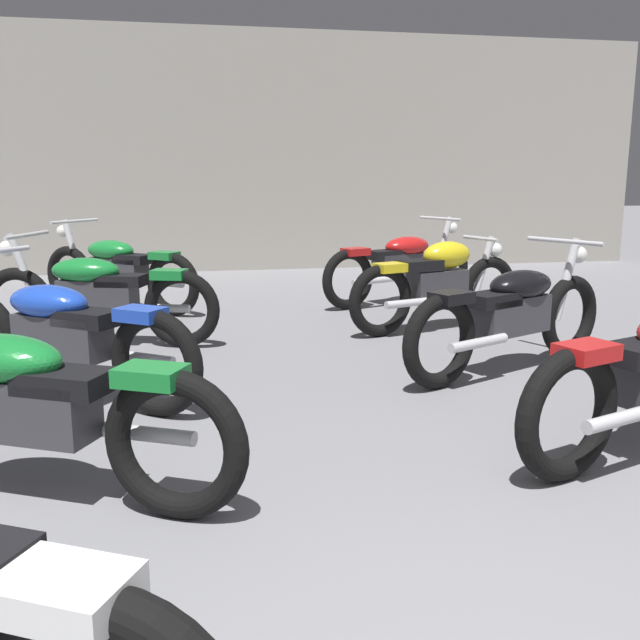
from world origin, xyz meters
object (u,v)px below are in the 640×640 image
Objects in this scene: motorcycle_left_row_1 at (22,403)px; motorcycle_left_row_4 at (118,269)px; motorcycle_right_row_4 at (401,264)px; motorcycle_right_row_2 at (512,313)px; motorcycle_left_row_3 at (97,294)px; motorcycle_right_row_3 at (439,282)px; motorcycle_left_row_2 at (61,333)px.

motorcycle_left_row_4 is at bearing 89.67° from motorcycle_left_row_1.
motorcycle_left_row_4 is 3.19m from motorcycle_right_row_4.
motorcycle_left_row_4 and motorcycle_right_row_2 have the same top height.
motorcycle_left_row_1 is 3.52m from motorcycle_right_row_2.
motorcycle_left_row_3 reaches higher than motorcycle_right_row_3.
motorcycle_right_row_4 is at bearing 88.77° from motorcycle_right_row_2.
motorcycle_left_row_3 is at bearing -91.35° from motorcycle_left_row_4.
motorcycle_left_row_3 is at bearing 88.22° from motorcycle_left_row_2.
motorcycle_left_row_4 is 4.44m from motorcycle_right_row_2.
motorcycle_left_row_2 is 3.57m from motorcycle_right_row_3.
motorcycle_left_row_4 is at bearing 176.92° from motorcycle_right_row_4.
motorcycle_left_row_2 and motorcycle_right_row_4 have the same top height.
motorcycle_right_row_2 is (3.16, -1.48, 0.00)m from motorcycle_left_row_3.
motorcycle_left_row_1 and motorcycle_right_row_2 have the same top height.
motorcycle_right_row_2 is at bearing -45.22° from motorcycle_left_row_4.
motorcycle_left_row_2 is 3.25m from motorcycle_left_row_4.
motorcycle_left_row_1 and motorcycle_left_row_3 have the same top height.
motorcycle_right_row_3 is at bearing 44.60° from motorcycle_left_row_1.
motorcycle_left_row_3 is at bearing 90.23° from motorcycle_left_row_1.
motorcycle_right_row_2 is at bearing 26.55° from motorcycle_left_row_1.
motorcycle_left_row_4 is at bearing 134.78° from motorcycle_right_row_2.
motorcycle_right_row_4 is at bearing 54.75° from motorcycle_left_row_1.
motorcycle_right_row_4 is (0.06, 2.98, 0.00)m from motorcycle_right_row_2.
motorcycle_left_row_2 is 0.95× the size of motorcycle_right_row_3.
motorcycle_right_row_2 is (3.13, -3.15, 0.00)m from motorcycle_left_row_4.
motorcycle_left_row_1 is at bearing -89.77° from motorcycle_left_row_3.
motorcycle_right_row_4 is at bearing -3.08° from motorcycle_left_row_4.
motorcycle_right_row_2 is at bearing -89.15° from motorcycle_right_row_3.
motorcycle_right_row_2 is 1.05× the size of motorcycle_right_row_3.
motorcycle_left_row_1 is 1.13× the size of motorcycle_left_row_4.
motorcycle_right_row_2 is at bearing -91.23° from motorcycle_right_row_4.
motorcycle_right_row_4 is (3.28, 3.07, 0.00)m from motorcycle_left_row_2.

